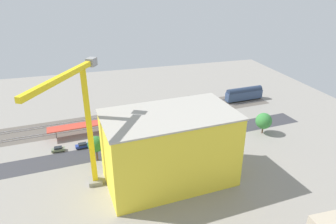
{
  "coord_description": "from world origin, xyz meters",
  "views": [
    {
      "loc": [
        23.72,
        91.55,
        52.11
      ],
      "look_at": [
        -3.07,
        0.55,
        9.66
      ],
      "focal_mm": 32.69,
      "sensor_mm": 36.0,
      "label": 1
    }
  ],
  "objects": [
    {
      "name": "ground_plane",
      "position": [
        0.0,
        0.0,
        0.0
      ],
      "size": [
        176.54,
        176.54,
        0.0
      ],
      "primitive_type": "plane",
      "color": "gray",
      "rests_on": "ground"
    },
    {
      "name": "rail_bed",
      "position": [
        0.0,
        -19.65,
        0.0
      ],
      "size": [
        111.13,
        22.92,
        0.01
      ],
      "primitive_type": "cube",
      "rotation": [
        0.0,
        0.0,
        0.08
      ],
      "color": "#5B544C",
      "rests_on": "ground"
    },
    {
      "name": "street_asphalt",
      "position": [
        0.0,
        2.93,
        0.0
      ],
      "size": [
        110.7,
        17.29,
        0.01
      ],
      "primitive_type": "cube",
      "rotation": [
        0.0,
        0.0,
        0.08
      ],
      "color": "#38383D",
      "rests_on": "ground"
    },
    {
      "name": "track_rails",
      "position": [
        0.0,
        -19.65,
        0.18
      ],
      "size": [
        110.03,
        16.52,
        0.12
      ],
      "color": "#9E9EA8",
      "rests_on": "ground"
    },
    {
      "name": "platform_canopy_near",
      "position": [
        9.29,
        -11.09,
        3.69
      ],
      "size": [
        56.49,
        8.87,
        3.87
      ],
      "color": "#C63D2D",
      "rests_on": "ground"
    },
    {
      "name": "locomotive",
      "position": [
        -25.83,
        -22.97,
        1.83
      ],
      "size": [
        16.25,
        3.99,
        5.19
      ],
      "color": "black",
      "rests_on": "ground"
    },
    {
      "name": "passenger_coach",
      "position": [
        -45.93,
        -22.98,
        3.26
      ],
      "size": [
        18.0,
        4.46,
        6.22
      ],
      "color": "black",
      "rests_on": "ground"
    },
    {
      "name": "parked_car_0",
      "position": [
        -11.97,
        -0.22,
        0.75
      ],
      "size": [
        4.58,
        2.32,
        1.71
      ],
      "color": "black",
      "rests_on": "ground"
    },
    {
      "name": "parked_car_1",
      "position": [
        -4.08,
        -0.84,
        0.76
      ],
      "size": [
        4.71,
        2.18,
        1.72
      ],
      "color": "black",
      "rests_on": "ground"
    },
    {
      "name": "parked_car_2",
      "position": [
        3.25,
        -0.2,
        0.73
      ],
      "size": [
        4.36,
        2.01,
        1.63
      ],
      "color": "black",
      "rests_on": "ground"
    },
    {
      "name": "parked_car_3",
      "position": [
        10.79,
        -0.83,
        0.73
      ],
      "size": [
        4.44,
        1.93,
        1.63
      ],
      "color": "black",
      "rests_on": "ground"
    },
    {
      "name": "parked_car_4",
      "position": [
        18.24,
        -0.7,
        0.75
      ],
      "size": [
        4.74,
        2.31,
        1.67
      ],
      "color": "black",
      "rests_on": "ground"
    },
    {
      "name": "parked_car_5",
      "position": [
        26.1,
        -0.42,
        0.72
      ],
      "size": [
        4.73,
        2.41,
        1.61
      ],
      "color": "black",
      "rests_on": "ground"
    },
    {
      "name": "parked_car_6",
      "position": [
        33.72,
        -0.21,
        0.73
      ],
      "size": [
        4.22,
        1.85,
        1.63
      ],
      "color": "black",
      "rests_on": "ground"
    },
    {
      "name": "construction_building",
      "position": [
        3.42,
        24.08,
        9.85
      ],
      "size": [
        35.07,
        21.33,
        19.71
      ],
      "primitive_type": "cube",
      "rotation": [
        0.0,
        0.0,
        0.08
      ],
      "color": "yellow",
      "rests_on": "ground"
    },
    {
      "name": "construction_roof_slab",
      "position": [
        3.42,
        24.08,
        19.91
      ],
      "size": [
        35.72,
        21.97,
        0.4
      ],
      "primitive_type": "cube",
      "rotation": [
        0.0,
        0.0,
        0.08
      ],
      "color": "#ADA89E",
      "rests_on": "construction_building"
    },
    {
      "name": "tower_crane",
      "position": [
        24.57,
        21.94,
        20.23
      ],
      "size": [
        15.53,
        24.17,
        33.8
      ],
      "color": "gray",
      "rests_on": "ground"
    },
    {
      "name": "box_truck_0",
      "position": [
        11.54,
        9.78,
        1.67
      ],
      "size": [
        8.37,
        2.43,
        3.44
      ],
      "color": "black",
      "rests_on": "ground"
    },
    {
      "name": "box_truck_1",
      "position": [
        8.8,
        9.42,
        1.72
      ],
      "size": [
        8.77,
        2.6,
        3.48
      ],
      "color": "black",
      "rests_on": "ground"
    },
    {
      "name": "street_tree_0",
      "position": [
        -36.61,
        7.28,
        4.84
      ],
      "size": [
        5.76,
        5.76,
        7.73
      ],
      "color": "brown",
      "rests_on": "ground"
    },
    {
      "name": "street_tree_1",
      "position": [
        22.01,
        8.6,
        5.65
      ],
      "size": [
        4.91,
        4.91,
        8.14
      ],
      "color": "brown",
      "rests_on": "ground"
    },
    {
      "name": "street_tree_2",
      "position": [
        -4.1,
        7.94,
        5.16
      ],
      "size": [
        4.85,
        4.85,
        7.6
      ],
      "color": "brown",
      "rests_on": "ground"
    },
    {
      "name": "traffic_light",
      "position": [
        -11.77,
        -1.87,
        4.61
      ],
      "size": [
        0.5,
        0.36,
        7.0
      ],
      "color": "#333333",
      "rests_on": "ground"
    }
  ]
}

